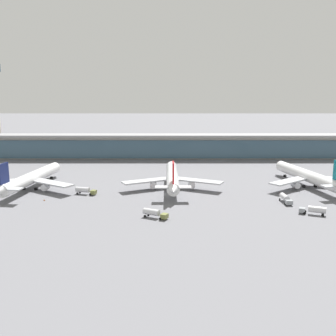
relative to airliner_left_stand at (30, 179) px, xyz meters
name	(u,v)px	position (x,y,z in m)	size (l,w,h in m)	color
ground_plane	(168,194)	(58.87, -8.22, -4.70)	(1200.00, 1200.00, 0.00)	slate
airliner_left_stand	(30,179)	(0.00, 0.00, 0.00)	(42.75, 56.02, 14.93)	white
airliner_centre_stand	(171,177)	(60.24, 2.54, 0.00)	(43.14, 55.93, 14.93)	white
airliner_right_stand	(307,176)	(119.68, 4.38, 0.00)	(42.16, 55.63, 14.93)	white
service_truck_near_nose_olive	(153,213)	(53.87, -38.34, -2.99)	(8.69, 5.91, 2.95)	olive
service_truck_under_wing_grey	(313,210)	(107.66, -34.88, -2.99)	(8.80, 5.43, 2.95)	gray
service_truck_mid_apron_grey	(284,198)	(102.44, -20.37, -2.99)	(2.87, 8.71, 2.95)	gray
service_truck_by_tail_olive	(84,190)	(24.78, -8.50, -2.99)	(8.89, 4.45, 2.95)	olive
service_truck_on_taxiway_red	(327,181)	(131.19, 11.18, -3.83)	(3.22, 2.43, 2.05)	#B21E1E
terminal_building	(168,146)	(58.87, 77.61, 3.16)	(244.30, 12.80, 15.20)	#B2ADA3
safety_cone_alpha	(43,200)	(11.07, -17.87, -4.38)	(0.62, 0.62, 0.70)	orange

